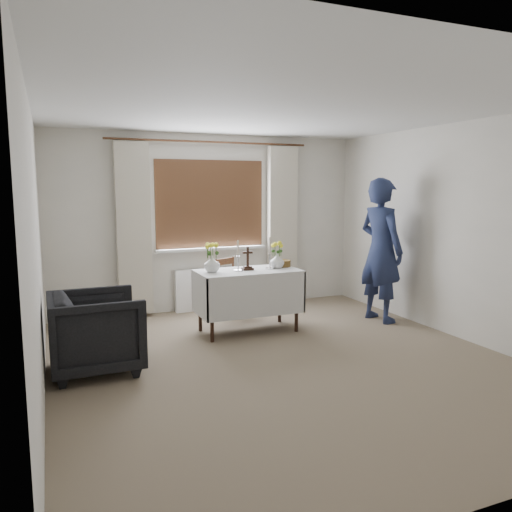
{
  "coord_description": "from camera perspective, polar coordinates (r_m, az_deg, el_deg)",
  "views": [
    {
      "loc": [
        -2.15,
        -4.36,
        1.76
      ],
      "look_at": [
        0.08,
        0.97,
        0.96
      ],
      "focal_mm": 35.0,
      "sensor_mm": 36.0,
      "label": 1
    }
  ],
  "objects": [
    {
      "name": "wicker_basket",
      "position": [
        6.32,
        2.99,
        -0.84
      ],
      "size": [
        0.25,
        0.25,
        0.08
      ],
      "primitive_type": "cylinder",
      "rotation": [
        0.0,
        0.0,
        0.17
      ],
      "color": "brown",
      "rests_on": "altar_table"
    },
    {
      "name": "candlestick_left",
      "position": [
        5.97,
        -2.07,
        0.05
      ],
      "size": [
        0.13,
        0.13,
        0.37
      ],
      "primitive_type": null,
      "rotation": [
        0.0,
        0.0,
        0.25
      ],
      "color": "silver",
      "rests_on": "altar_table"
    },
    {
      "name": "altar_table",
      "position": [
        6.11,
        -0.9,
        -5.15
      ],
      "size": [
        1.24,
        0.64,
        0.76
      ],
      "primitive_type": "cube",
      "color": "silver",
      "rests_on": "ground"
    },
    {
      "name": "wooden_cross",
      "position": [
        6.03,
        -0.97,
        -0.27
      ],
      "size": [
        0.14,
        0.11,
        0.29
      ],
      "primitive_type": null,
      "rotation": [
        0.0,
        0.0,
        -0.08
      ],
      "color": "black",
      "rests_on": "altar_table"
    },
    {
      "name": "radiator",
      "position": [
        7.26,
        -4.98,
        -3.74
      ],
      "size": [
        1.1,
        0.1,
        0.6
      ],
      "primitive_type": "cube",
      "color": "white",
      "rests_on": "ground"
    },
    {
      "name": "flower_vase_left",
      "position": [
        5.91,
        -5.06,
        -0.9
      ],
      "size": [
        0.23,
        0.23,
        0.2
      ],
      "primitive_type": "imported",
      "rotation": [
        0.0,
        0.0,
        -0.27
      ],
      "color": "silver",
      "rests_on": "altar_table"
    },
    {
      "name": "ground",
      "position": [
        5.17,
        3.43,
        -12.04
      ],
      "size": [
        5.0,
        5.0,
        0.0
      ],
      "primitive_type": "plane",
      "color": "gray",
      "rests_on": "ground"
    },
    {
      "name": "candlestick_right",
      "position": [
        6.11,
        1.6,
        0.34
      ],
      "size": [
        0.15,
        0.15,
        0.39
      ],
      "primitive_type": null,
      "rotation": [
        0.0,
        0.0,
        -0.37
      ],
      "color": "silver",
      "rests_on": "altar_table"
    },
    {
      "name": "wooden_chair",
      "position": [
        6.84,
        -2.68,
        -3.62
      ],
      "size": [
        0.48,
        0.48,
        0.79
      ],
      "primitive_type": null,
      "rotation": [
        0.0,
        0.0,
        0.41
      ],
      "color": "brown",
      "rests_on": "ground"
    },
    {
      "name": "armchair",
      "position": [
        5.06,
        -17.75,
        -8.24
      ],
      "size": [
        0.86,
        0.84,
        0.77
      ],
      "primitive_type": "imported",
      "rotation": [
        0.0,
        0.0,
        1.59
      ],
      "color": "black",
      "rests_on": "ground"
    },
    {
      "name": "flower_vase_right",
      "position": [
        6.19,
        2.44,
        -0.55
      ],
      "size": [
        0.21,
        0.21,
        0.18
      ],
      "primitive_type": "imported",
      "rotation": [
        0.0,
        0.0,
        0.25
      ],
      "color": "silver",
      "rests_on": "altar_table"
    },
    {
      "name": "person",
      "position": [
        6.73,
        14.09,
        0.64
      ],
      "size": [
        0.55,
        0.75,
        1.88
      ],
      "primitive_type": "imported",
      "rotation": [
        0.0,
        0.0,
        1.73
      ],
      "color": "navy",
      "rests_on": "ground"
    }
  ]
}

